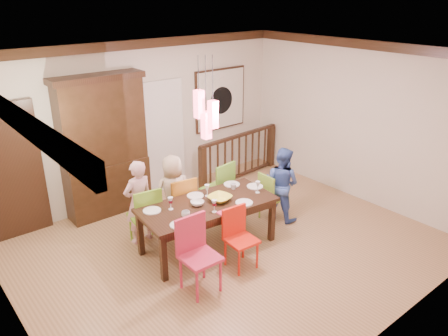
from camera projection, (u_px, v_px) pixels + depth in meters
floor at (231, 247)px, 6.74m from camera, size 6.00×6.00×0.00m
ceiling at (232, 55)px, 5.64m from camera, size 6.00×6.00×0.00m
wall_back at (143, 121)px, 7.98m from camera, size 6.00×0.00×6.00m
wall_left at (6, 227)px, 4.43m from camera, size 0.00×5.00×5.00m
wall_right at (356, 122)px, 7.95m from camera, size 0.00×5.00×5.00m
crown_molding at (232, 61)px, 5.67m from camera, size 6.00×5.00×0.16m
panel_door at (8, 175)px, 6.68m from camera, size 1.04×0.07×2.24m
white_doorway at (161, 139)px, 8.31m from camera, size 0.97×0.05×2.22m
painting at (221, 99)px, 8.95m from camera, size 1.25×0.06×1.25m
pendant_cluster at (206, 114)px, 5.95m from camera, size 0.27×0.21×1.14m
dining_table at (208, 208)px, 6.49m from camera, size 2.11×1.12×0.75m
chair_far_left at (144, 211)px, 6.65m from camera, size 0.49×0.49×0.96m
chair_far_mid at (179, 200)px, 7.02m from camera, size 0.49×0.49×0.96m
chair_far_right at (217, 185)px, 7.51m from camera, size 0.51×0.51×1.00m
chair_near_left at (200, 252)px, 5.56m from camera, size 0.47×0.47×1.01m
chair_near_mid at (242, 236)px, 6.07m from camera, size 0.42×0.42×0.88m
chair_end_right at (273, 193)px, 7.39m from camera, size 0.41×0.41×0.86m
china_hutch at (104, 146)px, 7.40m from camera, size 1.54×0.46×2.43m
balustrade at (239, 155)px, 9.05m from camera, size 2.14×0.24×0.96m
person_far_left at (139, 202)px, 6.66m from camera, size 0.51×0.35×1.35m
person_far_mid at (173, 193)px, 7.05m from camera, size 0.71×0.55×1.27m
person_end_right at (282, 184)px, 7.37m from camera, size 0.61×0.71×1.29m
serving_bowl at (220, 198)px, 6.52m from camera, size 0.39×0.39×0.08m
small_bowl at (197, 203)px, 6.39m from camera, size 0.23×0.23×0.06m
cup_left at (186, 214)px, 6.04m from camera, size 0.12×0.12×0.09m
cup_right at (233, 186)px, 6.90m from camera, size 0.13×0.13×0.09m
plate_far_left at (152, 211)px, 6.23m from camera, size 0.26×0.26×0.01m
plate_far_mid at (195, 196)px, 6.68m from camera, size 0.26×0.26×0.01m
plate_far_right at (232, 184)px, 7.07m from camera, size 0.26×0.26×0.01m
plate_near_left at (179, 225)px, 5.85m from camera, size 0.26×0.26×0.01m
plate_near_mid at (244, 203)px, 6.46m from camera, size 0.26×0.26×0.01m
plate_end_right at (255, 186)px, 7.00m from camera, size 0.26×0.26×0.01m
wine_glass_a at (171, 203)px, 6.24m from camera, size 0.08×0.08×0.19m
wine_glass_b at (207, 190)px, 6.65m from camera, size 0.08×0.08×0.19m
wine_glass_c at (214, 206)px, 6.17m from camera, size 0.08×0.08×0.19m
wine_glass_d at (258, 187)px, 6.76m from camera, size 0.08×0.08×0.19m
napkin at (224, 213)px, 6.17m from camera, size 0.18×0.14×0.01m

